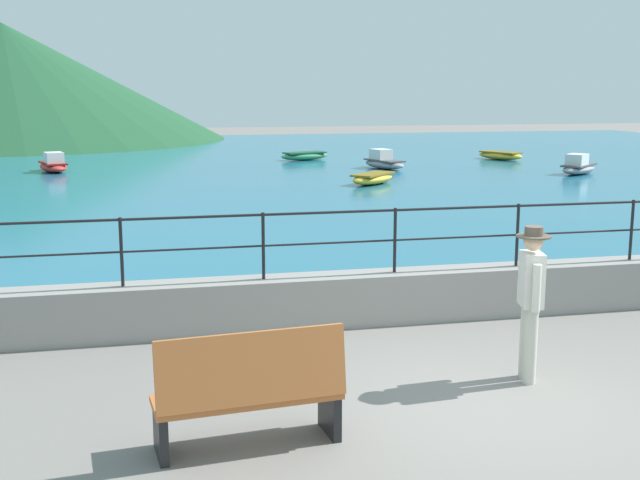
# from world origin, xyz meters

# --- Properties ---
(ground_plane) EXTENTS (120.00, 120.00, 0.00)m
(ground_plane) POSITION_xyz_m (0.00, 0.00, 0.00)
(ground_plane) COLOR slate
(promenade_wall) EXTENTS (20.00, 0.56, 0.70)m
(promenade_wall) POSITION_xyz_m (0.00, 3.20, 0.35)
(promenade_wall) COLOR gray
(promenade_wall) RESTS_ON ground
(railing) EXTENTS (18.44, 0.04, 0.90)m
(railing) POSITION_xyz_m (0.00, 3.20, 1.32)
(railing) COLOR black
(railing) RESTS_ON promenade_wall
(lake_water) EXTENTS (64.00, 44.32, 0.06)m
(lake_water) POSITION_xyz_m (0.00, 25.84, 0.03)
(lake_water) COLOR #236B89
(lake_water) RESTS_ON ground
(hill_main) EXTENTS (26.60, 26.60, 7.08)m
(hill_main) POSITION_xyz_m (-11.03, 45.47, 3.54)
(hill_main) COLOR #1E4C2D
(hill_main) RESTS_ON ground
(bench_main) EXTENTS (1.75, 0.72, 1.13)m
(bench_main) POSITION_xyz_m (-2.54, -0.44, 0.56)
(bench_main) COLOR #B76633
(bench_main) RESTS_ON ground
(person_walking) EXTENTS (0.38, 0.56, 1.75)m
(person_walking) POSITION_xyz_m (0.72, 0.62, 0.98)
(person_walking) COLOR beige
(person_walking) RESTS_ON ground
(boat_0) EXTENTS (1.84, 2.46, 0.36)m
(boat_0) POSITION_xyz_m (12.47, 26.17, 0.26)
(boat_0) COLOR gold
(boat_0) RESTS_ON lake_water
(boat_1) EXTENTS (2.34, 2.17, 0.76)m
(boat_1) POSITION_xyz_m (12.62, 19.85, 0.33)
(boat_1) COLOR gray
(boat_1) RESTS_ON lake_water
(boat_2) EXTENTS (2.46, 1.55, 0.36)m
(boat_2) POSITION_xyz_m (3.85, 27.88, 0.26)
(boat_2) COLOR #338C59
(boat_2) RESTS_ON lake_water
(boat_3) EXTENTS (1.50, 2.46, 0.76)m
(boat_3) POSITION_xyz_m (-6.57, 25.06, 0.33)
(boat_3) COLOR red
(boat_3) RESTS_ON lake_water
(boat_4) EXTENTS (1.56, 2.47, 0.76)m
(boat_4) POSITION_xyz_m (6.15, 23.44, 0.33)
(boat_4) COLOR gray
(boat_4) RESTS_ON lake_water
(boat_7) EXTENTS (2.24, 2.28, 0.36)m
(boat_7) POSITION_xyz_m (4.24, 18.53, 0.26)
(boat_7) COLOR gold
(boat_7) RESTS_ON lake_water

